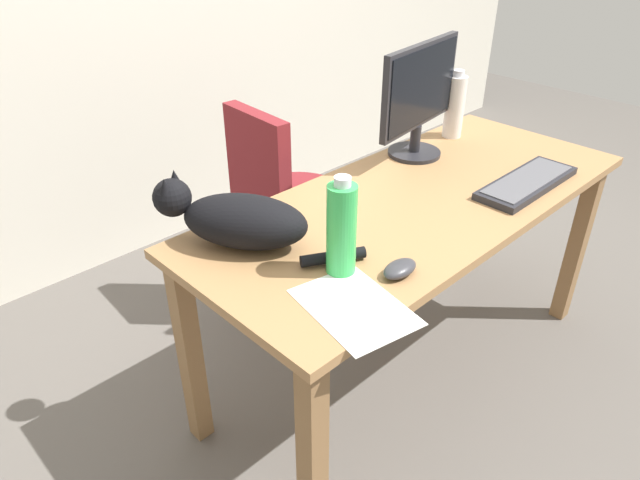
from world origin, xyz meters
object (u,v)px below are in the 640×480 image
at_px(cat, 237,219).
at_px(water_bottle, 455,106).
at_px(keyboard, 527,183).
at_px(monitor, 419,96).
at_px(computer_mouse, 400,269).
at_px(spray_bottle, 342,229).
at_px(office_chair, 288,221).

height_order(cat, water_bottle, water_bottle).
bearing_deg(keyboard, monitor, 97.17).
height_order(monitor, keyboard, monitor).
bearing_deg(cat, water_bottle, 3.22).
bearing_deg(computer_mouse, monitor, 35.08).
bearing_deg(computer_mouse, water_bottle, 27.41).
bearing_deg(spray_bottle, keyboard, -6.18).
xyz_separation_m(keyboard, computer_mouse, (-0.72, -0.03, 0.00)).
relative_size(office_chair, keyboard, 2.07).
bearing_deg(keyboard, office_chair, 110.61).
bearing_deg(monitor, water_bottle, 3.09).
distance_m(office_chair, monitor, 0.78).
distance_m(office_chair, keyboard, 1.01).
xyz_separation_m(keyboard, cat, (-0.93, 0.39, 0.07)).
bearing_deg(monitor, computer_mouse, -144.92).
bearing_deg(cat, computer_mouse, -63.66).
bearing_deg(office_chair, cat, -140.97).
relative_size(office_chair, water_bottle, 3.39).
bearing_deg(spray_bottle, computer_mouse, -50.77).
distance_m(keyboard, water_bottle, 0.51).
xyz_separation_m(monitor, cat, (-0.87, -0.05, -0.15)).
height_order(office_chair, computer_mouse, office_chair).
distance_m(monitor, spray_bottle, 0.85).
distance_m(monitor, cat, 0.89).
bearing_deg(office_chair, computer_mouse, -113.48).
xyz_separation_m(computer_mouse, spray_bottle, (-0.10, 0.12, 0.11)).
bearing_deg(monitor, spray_bottle, -155.54).
xyz_separation_m(cat, water_bottle, (1.14, 0.06, 0.05)).
bearing_deg(computer_mouse, spray_bottle, 129.23).
height_order(computer_mouse, spray_bottle, spray_bottle).
xyz_separation_m(cat, computer_mouse, (0.21, -0.42, -0.06)).
bearing_deg(cat, spray_bottle, -69.92).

